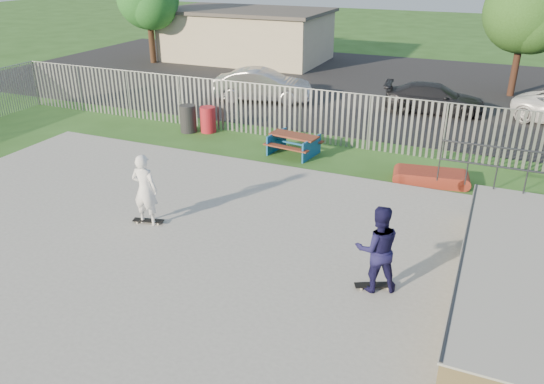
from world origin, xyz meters
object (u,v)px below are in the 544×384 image
at_px(trash_bin_grey, 188,119).
at_px(car_dark, 434,98).
at_px(skater_navy, 377,249).
at_px(trash_bin_red, 208,120).
at_px(picnic_table, 294,144).
at_px(tree_mid, 526,12).
at_px(skater_white, 145,190).
at_px(car_silver, 263,85).
at_px(funbox, 431,177).

xyz_separation_m(trash_bin_grey, car_dark, (8.51, 6.62, 0.12)).
bearing_deg(trash_bin_grey, skater_navy, -40.23).
distance_m(trash_bin_red, skater_navy, 11.89).
relative_size(picnic_table, tree_mid, 0.32).
height_order(picnic_table, skater_navy, skater_navy).
xyz_separation_m(car_dark, skater_white, (-5.20, -13.96, 0.43)).
xyz_separation_m(picnic_table, tree_mid, (6.85, 12.00, 3.61)).
relative_size(car_silver, skater_white, 2.44).
bearing_deg(funbox, trash_bin_grey, 162.62).
bearing_deg(funbox, tree_mid, 72.05).
xyz_separation_m(funbox, car_dark, (-1.05, 8.06, 0.46)).
xyz_separation_m(trash_bin_grey, skater_navy, (9.33, -7.89, 0.55)).
bearing_deg(skater_navy, skater_white, -30.54).
bearing_deg(tree_mid, trash_bin_red, -134.67).
xyz_separation_m(trash_bin_grey, tree_mid, (11.59, 11.28, 3.43)).
height_order(trash_bin_red, car_dark, car_dark).
height_order(funbox, tree_mid, tree_mid).
bearing_deg(tree_mid, car_silver, -151.60).
height_order(trash_bin_grey, car_silver, car_silver).
bearing_deg(tree_mid, car_dark, -123.52).
bearing_deg(trash_bin_grey, car_dark, 37.91).
bearing_deg(skater_white, funbox, -141.23).
relative_size(picnic_table, trash_bin_red, 1.85).
xyz_separation_m(trash_bin_red, car_dark, (7.78, 6.33, 0.15)).
bearing_deg(picnic_table, skater_white, -94.24).
bearing_deg(picnic_table, skater_navy, -49.39).
bearing_deg(picnic_table, car_dark, 70.90).
xyz_separation_m(picnic_table, funbox, (4.81, -0.71, -0.17)).
xyz_separation_m(car_silver, skater_navy, (8.56, -13.32, 0.31)).
xyz_separation_m(car_dark, tree_mid, (3.08, 4.66, 3.32)).
bearing_deg(trash_bin_grey, tree_mid, 44.23).
relative_size(trash_bin_red, trash_bin_grey, 0.94).
height_order(picnic_table, trash_bin_grey, trash_bin_grey).
height_order(car_silver, tree_mid, tree_mid).
height_order(funbox, trash_bin_red, trash_bin_red).
bearing_deg(trash_bin_grey, funbox, -8.51).
height_order(car_silver, skater_navy, skater_navy).
bearing_deg(car_silver, picnic_table, -160.99).
bearing_deg(picnic_table, tree_mid, 68.32).
xyz_separation_m(trash_bin_red, skater_navy, (8.60, -8.19, 0.58)).
distance_m(funbox, skater_white, 8.65).
distance_m(funbox, car_silver, 11.17).
bearing_deg(trash_bin_red, trash_bin_grey, -157.95).
bearing_deg(trash_bin_red, skater_white, -71.35).
bearing_deg(picnic_table, car_silver, 130.93).
bearing_deg(car_dark, trash_bin_red, 123.46).
relative_size(car_silver, skater_navy, 2.44).
relative_size(trash_bin_grey, car_dark, 0.25).
relative_size(trash_bin_grey, tree_mid, 0.18).
bearing_deg(skater_navy, tree_mid, -122.01).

